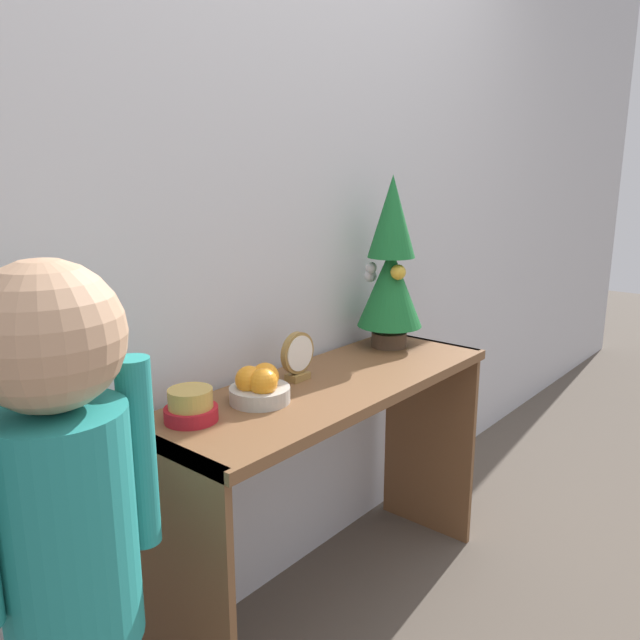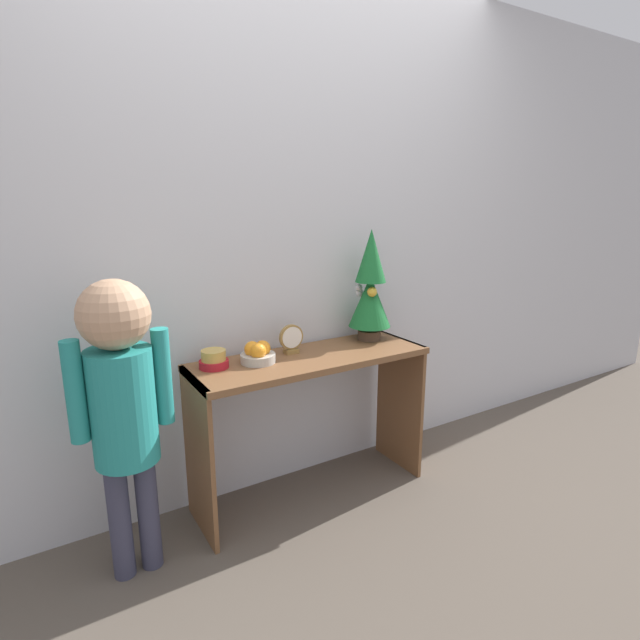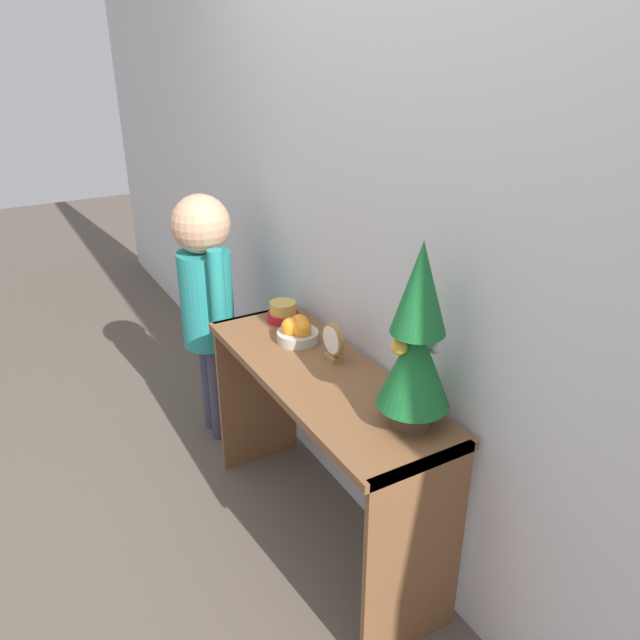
# 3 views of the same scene
# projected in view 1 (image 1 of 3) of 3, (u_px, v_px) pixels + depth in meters

# --- Properties ---
(ground_plane) EXTENTS (12.00, 12.00, 0.00)m
(ground_plane) POSITION_uv_depth(u_px,v_px,m) (384.00, 629.00, 1.81)
(ground_plane) COLOR brown
(back_wall) EXTENTS (7.00, 0.05, 2.50)m
(back_wall) POSITION_uv_depth(u_px,v_px,m) (269.00, 188.00, 1.79)
(back_wall) COLOR silver
(back_wall) RESTS_ON ground_plane
(console_table) EXTENTS (1.13, 0.39, 0.72)m
(console_table) POSITION_uv_depth(u_px,v_px,m) (332.00, 435.00, 1.81)
(console_table) COLOR brown
(console_table) RESTS_ON ground_plane
(mini_tree) EXTENTS (0.22, 0.22, 0.57)m
(mini_tree) POSITION_uv_depth(u_px,v_px,m) (391.00, 266.00, 2.05)
(mini_tree) COLOR #4C3828
(mini_tree) RESTS_ON console_table
(fruit_bowl) EXTENTS (0.16, 0.16, 0.10)m
(fruit_bowl) POSITION_uv_depth(u_px,v_px,m) (260.00, 386.00, 1.60)
(fruit_bowl) COLOR #B7B2A8
(fruit_bowl) RESTS_ON console_table
(singing_bowl) EXTENTS (0.13, 0.13, 0.08)m
(singing_bowl) POSITION_uv_depth(u_px,v_px,m) (191.00, 406.00, 1.48)
(singing_bowl) COLOR #AD1923
(singing_bowl) RESTS_ON console_table
(desk_clock) EXTENTS (0.12, 0.04, 0.14)m
(desk_clock) POSITION_uv_depth(u_px,v_px,m) (298.00, 357.00, 1.76)
(desk_clock) COLOR olive
(desk_clock) RESTS_ON console_table
(child_figure) EXTENTS (0.37, 0.25, 1.17)m
(child_figure) POSITION_uv_depth(u_px,v_px,m) (64.00, 499.00, 1.06)
(child_figure) COLOR #38384C
(child_figure) RESTS_ON ground_plane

